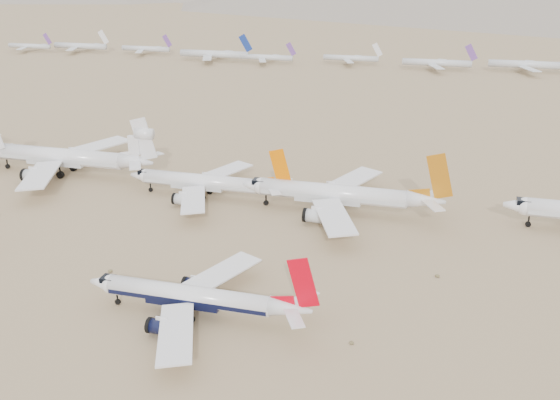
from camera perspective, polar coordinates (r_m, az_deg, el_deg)
name	(u,v)px	position (r m, az deg, el deg)	size (l,w,h in m)	color
ground	(219,328)	(117.56, -5.64, -11.61)	(7000.00, 7000.00, 0.00)	#836B4C
main_airliner	(198,297)	(119.21, -7.50, -8.82)	(43.24, 42.23, 15.26)	white
row2_gold_tail	(341,195)	(165.04, 5.61, 0.50)	(52.64, 51.48, 18.74)	white
row2_orange_tail	(208,183)	(176.25, -6.64, 1.60)	(45.36, 44.38, 16.18)	white
row2_white_trijet	(69,157)	(204.07, -18.70, 3.75)	(57.10, 55.80, 20.23)	white
distant_storage_row	(470,63)	(395.56, 17.00, 11.86)	(660.40, 55.56, 15.74)	silver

